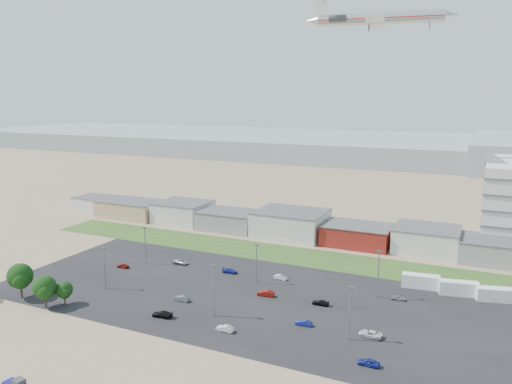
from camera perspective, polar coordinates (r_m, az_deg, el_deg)
The scene contains 32 objects.
ground at distance 101.17m, azimuth -7.85°, elevation -15.30°, with size 700.00×700.00×0.00m, color #816952.
parking_lot at distance 114.86m, azimuth -0.17°, elevation -11.91°, with size 120.00×50.00×0.01m, color black.
grass_strip at distance 144.32m, azimuth 3.48°, elevation -7.12°, with size 160.00×16.00×0.02m, color #2A511E.
hills_backdrop at distance 393.02m, azimuth 23.50°, elevation 4.07°, with size 700.00×200.00×9.00m, color gray, non-canonical shape.
building_row at distance 166.45m, azimuth 0.46°, elevation -3.24°, with size 170.00×20.00×8.00m, color silver, non-canonical shape.
box_trailer_a at distance 125.53m, azimuth 18.31°, elevation -9.67°, with size 8.61×2.69×3.23m, color silver, non-canonical shape.
box_trailer_b at distance 124.31m, azimuth 22.16°, elevation -10.14°, with size 8.53×2.66×3.20m, color silver, non-canonical shape.
box_trailer_c at distance 124.08m, azimuth 25.70°, elevation -10.51°, with size 8.05×2.51×3.02m, color silver, non-canonical shape.
tree_mid at distance 124.58m, azimuth -25.34°, elevation -8.93°, with size 6.01×6.01×9.01m, color black, non-canonical shape.
tree_right at distance 117.18m, azimuth -23.00°, elevation -10.23°, with size 5.34×5.34×8.00m, color black, non-canonical shape.
tree_near at distance 117.54m, azimuth -21.08°, elevation -10.56°, with size 3.96×3.96×5.94m, color black, non-canonical shape.
lightpole_front_l at distance 123.02m, azimuth -16.92°, elevation -8.32°, with size 1.18×0.49×10.07m, color slate, non-canonical shape.
lightpole_front_m at distance 103.94m, azimuth -4.88°, elevation -11.21°, with size 1.28×0.53×10.91m, color slate, non-canonical shape.
lightpole_front_r at distance 95.90m, azimuth 10.65°, elevation -13.50°, with size 1.22×0.51×10.34m, color slate, non-canonical shape.
lightpole_back_l at distance 138.00m, azimuth -12.54°, elevation -6.00°, with size 1.20×0.50×10.17m, color slate, non-canonical shape.
lightpole_back_m at distance 121.24m, azimuth 0.05°, elevation -8.21°, with size 1.14×0.48×9.70m, color slate, non-canonical shape.
lightpole_back_r at distance 115.80m, azimuth 13.80°, elevation -9.14°, with size 1.29×0.54×10.95m, color slate, non-canonical shape.
airliner at distance 173.46m, azimuth 13.95°, elevation 18.73°, with size 48.03×32.75×14.19m, color silver, non-canonical shape.
parked_car_0 at distance 99.61m, azimuth 12.94°, elevation -15.52°, with size 2.05×4.44×1.23m, color silver.
parked_car_1 at distance 102.03m, azimuth 5.48°, elevation -14.66°, with size 1.18×3.37×1.11m, color navy.
parked_car_2 at distance 90.26m, azimuth 12.75°, elevation -18.44°, with size 1.49×3.70×1.26m, color navy.
parked_car_3 at distance 106.76m, azimuth -10.66°, elevation -13.56°, with size 1.80×4.43×1.29m, color black.
parked_car_4 at distance 113.78m, azimuth -8.44°, elevation -11.93°, with size 1.27×3.64×1.20m, color #595B5E.
parked_car_5 at distance 137.53m, azimuth -14.97°, elevation -8.14°, with size 1.37×3.41×1.16m, color maroon.
parked_car_6 at distance 129.35m, azimuth -3.01°, elevation -8.99°, with size 1.63×4.01×1.16m, color navy.
parked_car_7 at distance 115.14m, azimuth 1.13°, elevation -11.50°, with size 1.40×4.00×1.32m, color maroon.
parked_car_8 at distance 117.32m, azimuth 15.98°, elevation -11.55°, with size 1.30×3.24×1.10m, color #A5A5AA.
parked_car_9 at distance 137.33m, azimuth -8.62°, elevation -7.90°, with size 2.02×4.37×1.22m, color #A5A5AA.
parked_car_10 at distance 124.50m, azimuth -21.48°, elevation -10.57°, with size 1.60×3.94×1.14m, color #595B5E.
parked_car_11 at distance 125.08m, azimuth 2.82°, elevation -9.70°, with size 1.20×3.44×1.13m, color silver.
parked_car_12 at distance 111.48m, azimuth 7.38°, elevation -12.42°, with size 1.53×3.76×1.09m, color black.
parked_car_13 at distance 99.52m, azimuth -3.54°, elevation -15.29°, with size 1.26×3.60×1.19m, color silver.
Camera 1 is at (50.19, -75.87, 44.29)m, focal length 35.00 mm.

